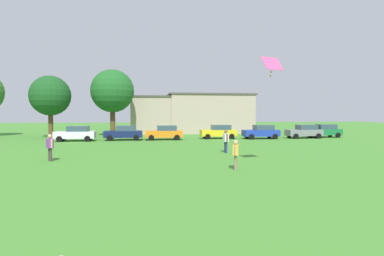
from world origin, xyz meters
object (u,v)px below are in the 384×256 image
at_px(bystander_midfield, 50,145).
at_px(bystander_near_trees, 226,139).
at_px(adult_bystander, 236,152).
at_px(parked_car_white_0, 76,133).
at_px(parked_car_green_6, 324,131).
at_px(kite, 272,64).
at_px(parked_car_navy_1, 124,133).
at_px(parked_car_yellow_3, 219,132).
at_px(tree_center, 50,96).
at_px(parked_car_gray_5, 304,131).
at_px(tree_far_right, 112,91).
at_px(parked_car_blue_4, 261,132).
at_px(parked_car_orange_2, 165,132).

bearing_deg(bystander_midfield, bystander_near_trees, -110.61).
relative_size(adult_bystander, parked_car_white_0, 0.38).
xyz_separation_m(adult_bystander, bystander_near_trees, (1.33, 7.47, 0.10)).
xyz_separation_m(bystander_near_trees, parked_car_green_6, (16.52, 14.11, -0.21)).
relative_size(bystander_midfield, kite, 1.31).
distance_m(parked_car_navy_1, parked_car_yellow_3, 11.32).
xyz_separation_m(parked_car_green_6, tree_center, (-34.60, 4.25, 4.43)).
bearing_deg(parked_car_gray_5, tree_far_right, -15.91).
height_order(parked_car_white_0, parked_car_navy_1, same).
bearing_deg(parked_car_green_6, bystander_near_trees, 40.49).
bearing_deg(bystander_midfield, parked_car_green_6, -92.74).
xyz_separation_m(bystander_near_trees, parked_car_blue_4, (7.69, 12.96, -0.21)).
bearing_deg(bystander_near_trees, parked_car_yellow_3, 166.46).
bearing_deg(kite, tree_far_right, 112.98).
bearing_deg(kite, parked_car_green_6, 53.52).
distance_m(tree_center, tree_far_right, 7.69).
height_order(bystander_midfield, parked_car_blue_4, bystander_midfield).
xyz_separation_m(parked_car_orange_2, tree_center, (-14.05, 5.26, 4.43)).
bearing_deg(parked_car_yellow_3, kite, 85.14).
bearing_deg(parked_car_blue_4, parked_car_orange_2, -0.66).
distance_m(bystander_midfield, kite, 14.67).
bearing_deg(kite, bystander_near_trees, 96.88).
height_order(parked_car_white_0, tree_far_right, tree_far_right).
distance_m(bystander_midfield, parked_car_blue_4, 25.40).
xyz_separation_m(parked_car_blue_4, parked_car_gray_5, (5.61, 0.13, 0.00)).
height_order(parked_car_orange_2, parked_car_green_6, same).
distance_m(bystander_near_trees, tree_far_right, 23.08).
bearing_deg(parked_car_gray_5, adult_bystander, 54.55).
height_order(parked_car_yellow_3, tree_far_right, tree_far_right).
bearing_deg(adult_bystander, parked_car_yellow_3, -172.22).
bearing_deg(bystander_near_trees, tree_center, -138.25).
distance_m(kite, tree_far_right, 29.31).
distance_m(parked_car_white_0, tree_far_right, 9.48).
relative_size(bystander_midfield, parked_car_blue_4, 0.40).
bearing_deg(parked_car_green_6, tree_far_right, -12.06).
xyz_separation_m(parked_car_orange_2, parked_car_yellow_3, (6.67, 0.87, 0.00)).
bearing_deg(bystander_midfield, parked_car_blue_4, -84.91).
bearing_deg(parked_car_yellow_3, parked_car_gray_5, 175.28).
bearing_deg(bystander_midfield, parked_car_orange_2, -60.61).
bearing_deg(parked_car_yellow_3, parked_car_navy_1, 3.70).
bearing_deg(parked_car_gray_5, bystander_midfield, 31.66).
height_order(bystander_near_trees, bystander_midfield, bystander_near_trees).
relative_size(parked_car_blue_4, tree_center, 0.55).
bearing_deg(parked_car_white_0, parked_car_blue_4, -179.25).
xyz_separation_m(bystander_midfield, parked_car_green_6, (28.82, 16.80, -0.18)).
height_order(kite, parked_car_white_0, kite).
distance_m(kite, parked_car_blue_4, 21.75).
distance_m(parked_car_white_0, parked_car_navy_1, 5.25).
bearing_deg(parked_car_orange_2, parked_car_green_6, -177.19).
height_order(bystander_near_trees, parked_car_yellow_3, bystander_near_trees).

